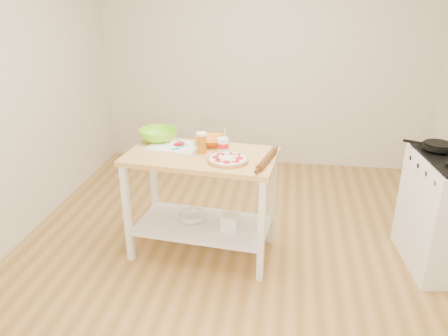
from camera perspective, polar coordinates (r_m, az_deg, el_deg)
room_shell at (r=3.19m, az=2.60°, el=8.45°), size 4.04×4.54×2.74m
prep_island at (r=3.57m, az=-2.92°, el=-1.91°), size 1.24×0.76×0.90m
skillet at (r=3.80m, az=26.09°, el=2.59°), size 0.37×0.24×0.03m
pizza at (r=3.32m, az=0.52°, el=1.16°), size 0.32×0.32×0.05m
cutting_board at (r=3.65m, az=-6.51°, el=2.93°), size 0.44×0.35×0.04m
spatula at (r=3.58m, az=-5.85°, el=2.69°), size 0.12×0.12×0.01m
knife at (r=3.82m, az=-7.81°, el=3.93°), size 0.26×0.12×0.01m
orange_bowl at (r=3.66m, az=-1.78°, el=3.55°), size 0.30×0.30×0.06m
green_bowl at (r=3.79m, az=-8.58°, el=4.28°), size 0.36×0.36×0.10m
beer_pint at (r=3.47m, az=-2.94°, el=3.32°), size 0.08×0.08×0.17m
yogurt_tub at (r=3.49m, az=-0.16°, el=3.03°), size 0.09×0.09×0.20m
rolling_pin at (r=3.32m, az=5.64°, el=1.19°), size 0.14×0.42×0.05m
shelf_glass_bowl at (r=3.79m, az=-4.17°, el=-6.39°), size 0.24×0.24×0.07m
shelf_bin at (r=3.65m, az=0.78°, el=-7.04°), size 0.14×0.14×0.13m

